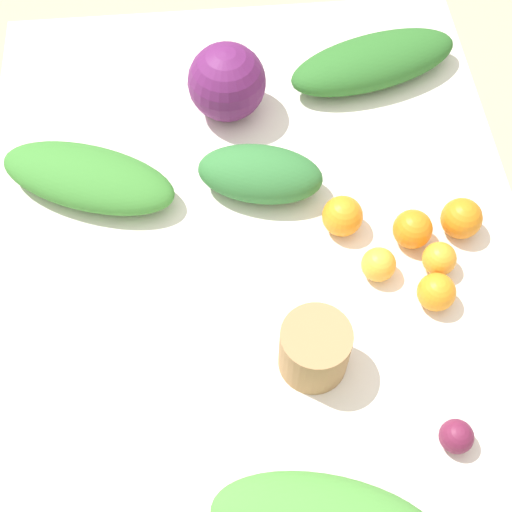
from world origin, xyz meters
TOP-DOWN VIEW (x-y plane):
  - ground_plane at (0.00, 0.00)m, footprint 8.00×8.00m
  - dining_table at (0.00, 0.00)m, footprint 1.45×1.07m
  - cabbage_purple at (-0.39, -0.03)m, footprint 0.17×0.17m
  - paper_bag at (0.22, 0.08)m, footprint 0.12×0.12m
  - greens_bunch_dandelion at (-0.20, -0.32)m, footprint 0.27×0.39m
  - greens_bunch_chard at (-0.17, 0.02)m, footprint 0.18×0.27m
  - greens_bunch_beet_tops at (-0.46, 0.31)m, footprint 0.25×0.42m
  - beet_root at (0.38, 0.29)m, footprint 0.06×0.06m
  - orange_0 at (-0.02, 0.30)m, footprint 0.08×0.08m
  - orange_1 at (0.05, 0.23)m, footprint 0.07×0.07m
  - orange_2 at (0.04, 0.34)m, footprint 0.06×0.06m
  - orange_3 at (0.12, 0.32)m, footprint 0.07×0.07m
  - orange_4 at (-0.06, 0.17)m, footprint 0.08×0.08m
  - orange_5 at (-0.04, 0.40)m, footprint 0.08×0.08m

SIDE VIEW (x-z plane):
  - ground_plane at x=0.00m, z-range 0.00..0.00m
  - dining_table at x=0.00m, z-range 0.29..1.02m
  - beet_root at x=0.38m, z-range 0.73..0.79m
  - orange_2 at x=0.04m, z-range 0.73..0.80m
  - orange_1 at x=0.05m, z-range 0.73..0.80m
  - orange_3 at x=0.12m, z-range 0.73..0.80m
  - orange_0 at x=-0.02m, z-range 0.73..0.81m
  - orange_4 at x=-0.06m, z-range 0.73..0.81m
  - orange_5 at x=-0.04m, z-range 0.73..0.81m
  - greens_bunch_dandelion at x=-0.20m, z-range 0.73..0.81m
  - greens_bunch_beet_tops at x=-0.46m, z-range 0.73..0.82m
  - greens_bunch_chard at x=-0.17m, z-range 0.73..0.83m
  - paper_bag at x=0.22m, z-range 0.73..0.85m
  - cabbage_purple at x=-0.39m, z-range 0.73..0.90m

